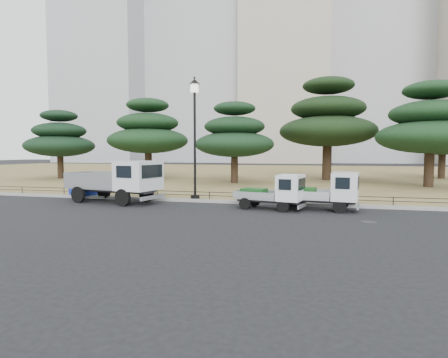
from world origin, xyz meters
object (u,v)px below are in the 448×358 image
(truck_large, at_px, (118,179))
(truck_kei_rear, at_px, (326,191))
(truck_kei_front, at_px, (274,192))
(street_lamp, at_px, (195,118))
(tarp_pile, at_px, (83,189))

(truck_large, relative_size, truck_kei_rear, 1.53)
(truck_kei_front, bearing_deg, truck_large, -170.09)
(street_lamp, bearing_deg, tarp_pile, -179.37)
(truck_kei_rear, bearing_deg, street_lamp, 175.41)
(truck_large, height_order, street_lamp, street_lamp)
(truck_large, xyz_separation_m, truck_kei_front, (8.21, -0.27, -0.41))
(truck_large, relative_size, truck_kei_front, 1.62)
(truck_kei_rear, distance_m, street_lamp, 7.83)
(truck_kei_rear, xyz_separation_m, street_lamp, (-6.81, 1.47, 3.58))
(street_lamp, bearing_deg, truck_kei_front, -22.35)
(truck_kei_front, bearing_deg, street_lamp, 169.47)
(truck_large, height_order, truck_kei_rear, truck_large)
(truck_large, bearing_deg, tarp_pile, 165.08)
(truck_large, xyz_separation_m, truck_kei_rear, (10.51, 0.11, -0.35))
(truck_kei_front, relative_size, street_lamp, 0.52)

